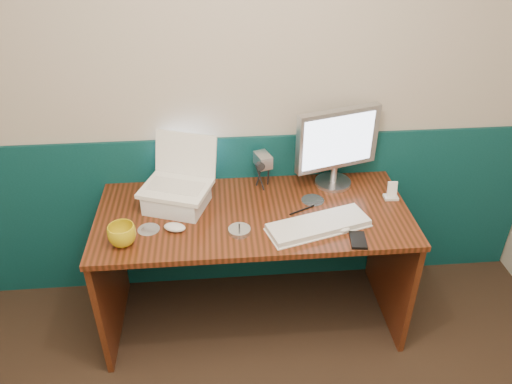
{
  "coord_description": "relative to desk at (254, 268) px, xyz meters",
  "views": [
    {
      "loc": [
        -0.12,
        -0.7,
        2.21
      ],
      "look_at": [
        0.05,
        1.23,
        0.97
      ],
      "focal_mm": 35.0,
      "sensor_mm": 36.0,
      "label": 1
    }
  ],
  "objects": [
    {
      "name": "mouse_left",
      "position": [
        -0.39,
        -0.12,
        0.39
      ],
      "size": [
        0.12,
        0.1,
        0.04
      ],
      "primitive_type": "ellipsoid",
      "rotation": [
        0.0,
        0.0,
        -0.32
      ],
      "color": "silver",
      "rests_on": "desk"
    },
    {
      "name": "pen",
      "position": [
        0.25,
        -0.01,
        0.38
      ],
      "size": [
        0.14,
        0.08,
        0.01
      ],
      "primitive_type": "cylinder",
      "rotation": [
        0.0,
        1.57,
        0.47
      ],
      "color": "black",
      "rests_on": "desk"
    },
    {
      "name": "wainscot",
      "position": [
        -0.05,
        0.36,
        0.12
      ],
      "size": [
        3.48,
        0.02,
        1.0
      ],
      "primitive_type": "cube",
      "color": "#073234",
      "rests_on": "ground"
    },
    {
      "name": "back_wall",
      "position": [
        -0.05,
        0.37,
        0.88
      ],
      "size": [
        3.5,
        0.04,
        2.5
      ],
      "primitive_type": "cube",
      "color": "#BAAD9D",
      "rests_on": "ground"
    },
    {
      "name": "cd_spindle",
      "position": [
        -0.08,
        -0.16,
        0.39
      ],
      "size": [
        0.11,
        0.11,
        0.02
      ],
      "primitive_type": "cylinder",
      "color": "silver",
      "rests_on": "desk"
    },
    {
      "name": "mug",
      "position": [
        -0.63,
        -0.2,
        0.43
      ],
      "size": [
        0.17,
        0.17,
        0.1
      ],
      "primitive_type": "imported",
      "rotation": [
        0.0,
        0.0,
        -0.34
      ],
      "color": "gold",
      "rests_on": "desk"
    },
    {
      "name": "dock",
      "position": [
        0.74,
        0.07,
        0.38
      ],
      "size": [
        0.07,
        0.06,
        0.01
      ],
      "primitive_type": "cube",
      "rotation": [
        0.0,
        0.0,
        -0.04
      ],
      "color": "silver",
      "rests_on": "desk"
    },
    {
      "name": "desk",
      "position": [
        0.0,
        0.0,
        0.0
      ],
      "size": [
        1.6,
        0.7,
        0.75
      ],
      "primitive_type": "cube",
      "color": "black",
      "rests_on": "ground"
    },
    {
      "name": "monitor",
      "position": [
        0.46,
        0.24,
        0.61
      ],
      "size": [
        0.48,
        0.26,
        0.46
      ],
      "primitive_type": null,
      "rotation": [
        0.0,
        0.0,
        0.29
      ],
      "color": "#B4B4B9",
      "rests_on": "desk"
    },
    {
      "name": "cd_loose_b",
      "position": [
        0.32,
        0.08,
        0.38
      ],
      "size": [
        0.12,
        0.12,
        0.0
      ],
      "primitive_type": "cylinder",
      "color": "silver",
      "rests_on": "desk"
    },
    {
      "name": "keyboard",
      "position": [
        0.3,
        -0.16,
        0.39
      ],
      "size": [
        0.52,
        0.3,
        0.03
      ],
      "primitive_type": "cube",
      "rotation": [
        0.0,
        0.0,
        0.29
      ],
      "color": "white",
      "rests_on": "desk"
    },
    {
      "name": "laptop",
      "position": [
        -0.39,
        0.09,
        0.61
      ],
      "size": [
        0.4,
        0.35,
        0.28
      ],
      "primitive_type": null,
      "rotation": [
        0.0,
        0.0,
        -0.35
      ],
      "color": "white",
      "rests_on": "laptop_riser"
    },
    {
      "name": "pda",
      "position": [
        0.47,
        -0.28,
        0.38
      ],
      "size": [
        0.09,
        0.13,
        0.01
      ],
      "primitive_type": "cube",
      "rotation": [
        0.0,
        0.0,
        -0.13
      ],
      "color": "black",
      "rests_on": "desk"
    },
    {
      "name": "music_player",
      "position": [
        0.74,
        0.07,
        0.43
      ],
      "size": [
        0.05,
        0.03,
        0.09
      ],
      "primitive_type": "cube",
      "rotation": [
        -0.17,
        0.0,
        -0.04
      ],
      "color": "white",
      "rests_on": "dock"
    },
    {
      "name": "camcorder",
      "position": [
        0.07,
        0.24,
        0.47
      ],
      "size": [
        0.12,
        0.15,
        0.19
      ],
      "primitive_type": null,
      "rotation": [
        0.0,
        0.0,
        0.31
      ],
      "color": "#B8B8BD",
      "rests_on": "desk"
    },
    {
      "name": "mouse_right",
      "position": [
        0.4,
        -0.19,
        0.39
      ],
      "size": [
        0.11,
        0.08,
        0.03
      ],
      "primitive_type": "ellipsoid",
      "rotation": [
        0.0,
        0.0,
        -0.23
      ],
      "color": "white",
      "rests_on": "desk"
    },
    {
      "name": "papers",
      "position": [
        0.41,
        -0.07,
        0.38
      ],
      "size": [
        0.16,
        0.14,
        0.0
      ],
      "primitive_type": "cube",
      "rotation": [
        0.0,
        0.0,
        0.49
      ],
      "color": "silver",
      "rests_on": "desk"
    },
    {
      "name": "laptop_riser",
      "position": [
        -0.39,
        0.09,
        0.43
      ],
      "size": [
        0.36,
        0.33,
        0.1
      ],
      "primitive_type": "cube",
      "rotation": [
        0.0,
        0.0,
        -0.35
      ],
      "color": "white",
      "rests_on": "desk"
    },
    {
      "name": "cd_loose_a",
      "position": [
        -0.52,
        -0.1,
        0.38
      ],
      "size": [
        0.11,
        0.11,
        0.0
      ],
      "primitive_type": "cylinder",
      "color": "#AEB3BE",
      "rests_on": "desk"
    }
  ]
}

